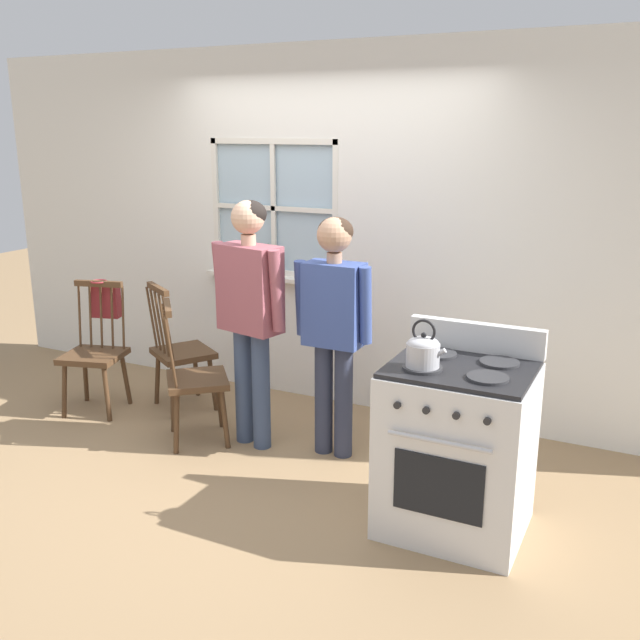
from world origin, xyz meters
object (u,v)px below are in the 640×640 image
at_px(person_teen_center, 334,313).
at_px(stove, 457,447).
at_px(chair_by_window, 95,354).
at_px(chair_center_cluster, 180,353).
at_px(chair_near_wall, 194,380).
at_px(handbag, 105,300).
at_px(potted_plant, 268,265).
at_px(person_elderly_left, 250,299).
at_px(kettle, 423,350).

bearing_deg(person_teen_center, stove, -28.81).
bearing_deg(chair_by_window, chair_center_cluster, 14.10).
relative_size(chair_near_wall, handbag, 3.21).
distance_m(chair_center_cluster, potted_plant, 0.96).
distance_m(chair_by_window, handbag, 0.44).
distance_m(stove, potted_plant, 2.41).
xyz_separation_m(person_elderly_left, stove, (1.53, -0.43, -0.55)).
relative_size(person_teen_center, potted_plant, 5.78).
distance_m(person_elderly_left, stove, 1.68).
bearing_deg(potted_plant, kettle, -39.72).
bearing_deg(person_teen_center, chair_center_cluster, 171.35).
bearing_deg(potted_plant, chair_center_cluster, -126.76).
height_order(chair_near_wall, person_elderly_left, person_elderly_left).
bearing_deg(kettle, potted_plant, 140.28).
xyz_separation_m(chair_center_cluster, stove, (2.36, -0.74, 0.03)).
bearing_deg(handbag, person_elderly_left, -8.57).
relative_size(chair_by_window, stove, 0.91).
xyz_separation_m(chair_near_wall, potted_plant, (-0.01, 1.03, 0.62)).
distance_m(chair_near_wall, potted_plant, 1.20).
relative_size(chair_near_wall, potted_plant, 3.61).
bearing_deg(chair_center_cluster, chair_near_wall, 167.50).
distance_m(chair_by_window, person_elderly_left, 1.51).
height_order(chair_center_cluster, stove, stove).
bearing_deg(person_elderly_left, chair_near_wall, -149.24).
xyz_separation_m(chair_by_window, chair_near_wall, (1.00, -0.12, 0.00)).
bearing_deg(person_teen_center, potted_plant, 139.86).
xyz_separation_m(chair_center_cluster, handbag, (-0.62, -0.10, 0.37)).
bearing_deg(kettle, person_elderly_left, 157.81).
distance_m(chair_center_cluster, person_elderly_left, 1.06).
bearing_deg(person_elderly_left, handbag, -176.01).
relative_size(person_teen_center, stove, 1.45).
distance_m(kettle, potted_plant, 2.29).
relative_size(kettle, handbag, 0.80).
height_order(person_elderly_left, kettle, person_elderly_left).
xyz_separation_m(chair_by_window, stove, (2.92, -0.42, 0.03)).
height_order(stove, handbag, stove).
bearing_deg(person_teen_center, chair_near_wall, -166.17).
distance_m(chair_near_wall, person_elderly_left, 0.71).
xyz_separation_m(person_teen_center, stove, (0.97, -0.53, -0.50)).
height_order(person_elderly_left, person_teen_center, person_elderly_left).
height_order(chair_center_cluster, handbag, same).
distance_m(kettle, handbag, 2.93).
distance_m(chair_by_window, chair_center_cluster, 0.64).
xyz_separation_m(chair_near_wall, chair_center_cluster, (-0.45, 0.44, 0.00)).
bearing_deg(chair_near_wall, person_elderly_left, -111.91).
height_order(person_elderly_left, stove, person_elderly_left).
relative_size(chair_near_wall, person_elderly_left, 0.59).
distance_m(chair_near_wall, person_teen_center, 1.10).
distance_m(chair_by_window, stove, 2.95).
xyz_separation_m(chair_near_wall, stove, (1.92, -0.30, 0.03)).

